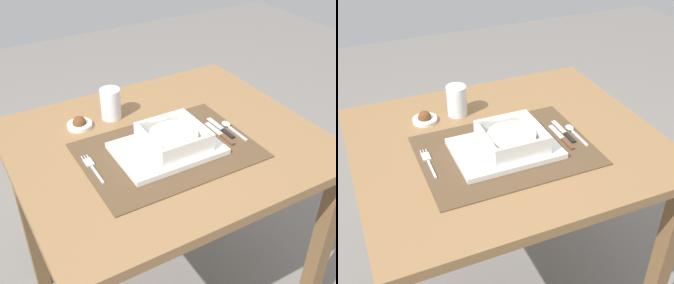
% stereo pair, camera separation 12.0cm
% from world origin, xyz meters
% --- Properties ---
extents(dining_table, '(0.88, 0.75, 0.76)m').
position_xyz_m(dining_table, '(0.00, 0.00, 0.64)').
color(dining_table, brown).
rests_on(dining_table, ground).
extents(placemat, '(0.48, 0.35, 0.00)m').
position_xyz_m(placemat, '(-0.03, -0.05, 0.76)').
color(placemat, '#4C3823').
rests_on(placemat, dining_table).
extents(serving_plate, '(0.29, 0.20, 0.02)m').
position_xyz_m(serving_plate, '(-0.03, -0.06, 0.77)').
color(serving_plate, white).
rests_on(serving_plate, placemat).
extents(porridge_bowl, '(0.16, 0.16, 0.05)m').
position_xyz_m(porridge_bowl, '(-0.01, -0.06, 0.80)').
color(porridge_bowl, white).
rests_on(porridge_bowl, serving_plate).
extents(fork, '(0.02, 0.14, 0.00)m').
position_xyz_m(fork, '(-0.24, -0.02, 0.76)').
color(fork, silver).
rests_on(fork, placemat).
extents(spoon, '(0.02, 0.12, 0.01)m').
position_xyz_m(spoon, '(0.19, -0.04, 0.77)').
color(spoon, silver).
rests_on(spoon, placemat).
extents(butter_knife, '(0.01, 0.13, 0.01)m').
position_xyz_m(butter_knife, '(0.17, -0.04, 0.76)').
color(butter_knife, black).
rests_on(butter_knife, placemat).
extents(bread_knife, '(0.01, 0.14, 0.01)m').
position_xyz_m(bread_knife, '(0.15, -0.07, 0.76)').
color(bread_knife, '#59331E').
rests_on(bread_knife, placemat).
extents(drinking_glass, '(0.06, 0.06, 0.10)m').
position_xyz_m(drinking_glass, '(-0.09, 0.20, 0.80)').
color(drinking_glass, white).
rests_on(drinking_glass, dining_table).
extents(condiment_saucer, '(0.08, 0.08, 0.04)m').
position_xyz_m(condiment_saucer, '(-0.20, 0.19, 0.77)').
color(condiment_saucer, white).
rests_on(condiment_saucer, dining_table).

